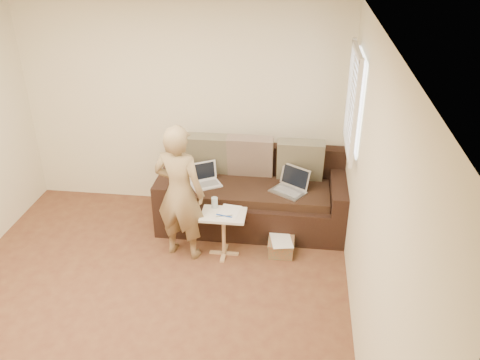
{
  "coord_description": "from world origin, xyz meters",
  "views": [
    {
      "loc": [
        1.4,
        -3.45,
        3.35
      ],
      "look_at": [
        0.8,
        1.4,
        0.78
      ],
      "focal_mm": 37.56,
      "sensor_mm": 36.0,
      "label": 1
    }
  ],
  "objects_px": {
    "laptop_white": "(206,185)",
    "side_table": "(224,234)",
    "drinking_glass": "(215,203)",
    "striped_box": "(281,247)",
    "person": "(180,193)",
    "laptop_silver": "(288,192)",
    "sofa": "(252,192)"
  },
  "relations": [
    {
      "from": "striped_box",
      "to": "side_table",
      "type": "bearing_deg",
      "value": -172.41
    },
    {
      "from": "laptop_white",
      "to": "striped_box",
      "type": "xyz_separation_m",
      "value": [
        0.94,
        -0.54,
        -0.43
      ]
    },
    {
      "from": "laptop_white",
      "to": "side_table",
      "type": "distance_m",
      "value": 0.74
    },
    {
      "from": "striped_box",
      "to": "laptop_white",
      "type": "bearing_deg",
      "value": 150.2
    },
    {
      "from": "laptop_white",
      "to": "person",
      "type": "xyz_separation_m",
      "value": [
        -0.15,
        -0.66,
        0.25
      ]
    },
    {
      "from": "sofa",
      "to": "laptop_white",
      "type": "distance_m",
      "value": 0.56
    },
    {
      "from": "drinking_glass",
      "to": "sofa",
      "type": "bearing_deg",
      "value": 58.14
    },
    {
      "from": "sofa",
      "to": "drinking_glass",
      "type": "distance_m",
      "value": 0.69
    },
    {
      "from": "striped_box",
      "to": "drinking_glass",
      "type": "bearing_deg",
      "value": 177.4
    },
    {
      "from": "person",
      "to": "drinking_glass",
      "type": "distance_m",
      "value": 0.42
    },
    {
      "from": "laptop_silver",
      "to": "striped_box",
      "type": "xyz_separation_m",
      "value": [
        -0.04,
        -0.48,
        -0.43
      ]
    },
    {
      "from": "person",
      "to": "side_table",
      "type": "bearing_deg",
      "value": -162.81
    },
    {
      "from": "sofa",
      "to": "person",
      "type": "relative_size",
      "value": 1.43
    },
    {
      "from": "sofa",
      "to": "side_table",
      "type": "distance_m",
      "value": 0.75
    },
    {
      "from": "laptop_silver",
      "to": "person",
      "type": "bearing_deg",
      "value": -118.53
    },
    {
      "from": "laptop_silver",
      "to": "drinking_glass",
      "type": "distance_m",
      "value": 0.9
    },
    {
      "from": "person",
      "to": "laptop_white",
      "type": "bearing_deg",
      "value": -90.34
    },
    {
      "from": "drinking_glass",
      "to": "striped_box",
      "type": "xyz_separation_m",
      "value": [
        0.74,
        -0.03,
        -0.5
      ]
    },
    {
      "from": "drinking_glass",
      "to": "laptop_silver",
      "type": "bearing_deg",
      "value": 29.84
    },
    {
      "from": "striped_box",
      "to": "laptop_silver",
      "type": "bearing_deg",
      "value": 85.54
    },
    {
      "from": "sofa",
      "to": "striped_box",
      "type": "bearing_deg",
      "value": -57.24
    },
    {
      "from": "side_table",
      "to": "striped_box",
      "type": "xyz_separation_m",
      "value": [
        0.63,
        0.08,
        -0.17
      ]
    },
    {
      "from": "laptop_white",
      "to": "side_table",
      "type": "xyz_separation_m",
      "value": [
        0.3,
        -0.62,
        -0.26
      ]
    },
    {
      "from": "laptop_white",
      "to": "person",
      "type": "distance_m",
      "value": 0.72
    },
    {
      "from": "drinking_glass",
      "to": "striped_box",
      "type": "height_order",
      "value": "drinking_glass"
    },
    {
      "from": "sofa",
      "to": "striped_box",
      "type": "relative_size",
      "value": 7.65
    },
    {
      "from": "laptop_silver",
      "to": "person",
      "type": "relative_size",
      "value": 0.25
    },
    {
      "from": "drinking_glass",
      "to": "striped_box",
      "type": "distance_m",
      "value": 0.9
    },
    {
      "from": "sofa",
      "to": "side_table",
      "type": "relative_size",
      "value": 4.17
    },
    {
      "from": "sofa",
      "to": "person",
      "type": "distance_m",
      "value": 1.06
    },
    {
      "from": "sofa",
      "to": "drinking_glass",
      "type": "bearing_deg",
      "value": -121.86
    },
    {
      "from": "person",
      "to": "side_table",
      "type": "xyz_separation_m",
      "value": [
        0.46,
        0.04,
        -0.51
      ]
    }
  ]
}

